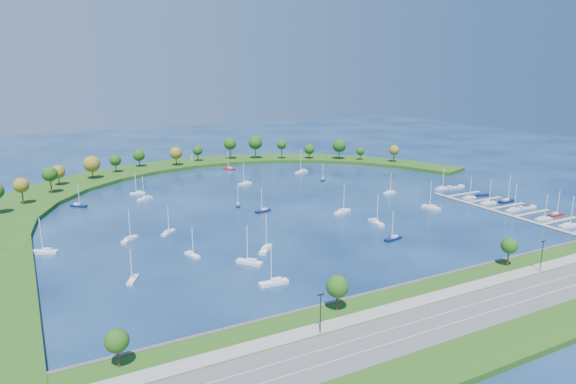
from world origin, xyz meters
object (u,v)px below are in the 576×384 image
moored_boat_14 (192,254)px  moored_boat_21 (342,211)px  docked_boat_2 (544,218)px  moored_boat_4 (263,210)px  moored_boat_7 (138,193)px  docked_boat_10 (442,188)px  moored_boat_10 (274,282)px  moored_boat_13 (250,261)px  moored_boat_3 (238,204)px  moored_boat_19 (133,278)px  docked_boat_9 (482,195)px  moored_boat_8 (323,179)px  moored_boat_17 (145,198)px  moored_boat_9 (376,222)px  harbor_tower (192,158)px  moored_boat_16 (129,238)px  docked_boat_5 (527,207)px  moored_boat_18 (393,238)px  moored_boat_20 (266,248)px  moored_boat_5 (245,183)px  moored_boat_6 (78,205)px  moored_boat_12 (229,168)px  docked_boat_8 (469,197)px  moored_boat_11 (302,171)px  moored_boat_2 (389,192)px  docked_boat_0 (569,225)px  docked_boat_7 (507,201)px  moored_boat_0 (431,207)px  dock_system (513,211)px  docked_boat_11 (456,186)px  moored_boat_1 (168,232)px  docked_boat_3 (556,214)px

moored_boat_14 → moored_boat_21: (75.84, 20.25, 0.09)m
docked_boat_2 → moored_boat_4: bearing=154.7°
moored_boat_7 → docked_boat_10: docked_boat_10 is taller
moored_boat_10 → moored_boat_13: bearing=-86.8°
moored_boat_3 → moored_boat_19: (-61.40, -64.72, 0.01)m
docked_boat_9 → moored_boat_14: bearing=-166.9°
moored_boat_8 → moored_boat_13: bearing=-3.5°
moored_boat_17 → moored_boat_9: bearing=102.0°
harbor_tower → moored_boat_16: 156.72m
moored_boat_3 → docked_boat_5: 134.53m
moored_boat_7 → moored_boat_18: bearing=128.8°
harbor_tower → moored_boat_10: (-38.56, -201.67, -3.25)m
moored_boat_9 → moored_boat_20: size_ratio=0.99×
moored_boat_21 → moored_boat_5: bearing=82.4°
moored_boat_21 → docked_boat_10: 73.44m
harbor_tower → docked_boat_9: harbor_tower is taller
moored_boat_6 → moored_boat_14: (27.48, -86.83, -0.03)m
moored_boat_12 → docked_boat_8: bearing=175.1°
moored_boat_9 → moored_boat_21: moored_boat_21 is taller
moored_boat_12 → docked_boat_10: docked_boat_10 is taller
moored_boat_3 → moored_boat_16: 60.91m
moored_boat_11 → moored_boat_14: (-103.68, -106.72, -0.13)m
moored_boat_2 → docked_boat_0: 84.30m
moored_boat_19 → docked_boat_8: docked_boat_8 is taller
docked_boat_7 → moored_boat_0: bearing=168.4°
dock_system → moored_boat_21: bearing=154.0°
moored_boat_5 → docked_boat_5: bearing=117.9°
moored_boat_13 → moored_boat_21: bearing=-96.6°
moored_boat_19 → docked_boat_5: (178.59, -1.34, -0.22)m
moored_boat_14 → docked_boat_8: size_ratio=0.97×
docked_boat_5 → moored_boat_4: bearing=164.9°
moored_boat_4 → moored_boat_17: (-42.09, 47.18, 0.03)m
moored_boat_5 → docked_boat_2: moored_boat_5 is taller
docked_boat_2 → moored_boat_14: bearing=177.3°
dock_system → docked_boat_11: docked_boat_11 is taller
moored_boat_1 → moored_boat_9: 84.71m
moored_boat_0 → moored_boat_16: moored_boat_0 is taller
moored_boat_2 → docked_boat_5: moored_boat_2 is taller
moored_boat_10 → moored_boat_17: moored_boat_10 is taller
moored_boat_17 → docked_boat_2: bearing=111.4°
moored_boat_10 → docked_boat_7: bearing=-163.3°
docked_boat_0 → docked_boat_9: (10.48, 53.18, -0.37)m
moored_boat_12 → docked_boat_3: size_ratio=1.00×
moored_boat_10 → docked_boat_0: (131.26, -6.05, -0.01)m
moored_boat_12 → moored_boat_14: bearing=116.9°
moored_boat_0 → moored_boat_6: size_ratio=1.10×
docked_boat_0 → docked_boat_8: 52.43m
docked_boat_2 → moored_boat_17: bearing=149.8°
moored_boat_8 → moored_boat_2: bearing=56.6°
docked_boat_0 → moored_boat_11: bearing=115.3°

